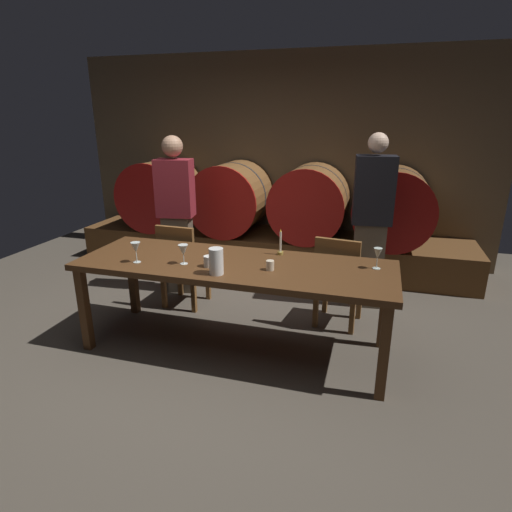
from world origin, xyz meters
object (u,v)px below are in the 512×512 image
Objects in this scene: wine_barrel_far_left at (163,194)px; dining_table at (234,271)px; candle_center at (280,247)px; wine_glass_left at (136,248)px; wine_barrel_center_left at (233,197)px; wine_barrel_far_right at (393,206)px; guest_left at (176,214)px; guest_right at (371,222)px; chair_left at (182,262)px; cup_right at (270,265)px; wine_barrel_center_right at (311,202)px; pitcher at (216,261)px; wine_glass_right at (378,254)px; cup_left at (209,261)px; chair_right at (338,278)px; wine_glass_center at (183,251)px.

dining_table is (1.78, -2.14, -0.17)m from wine_barrel_far_left.
candle_center is 1.34× the size of wine_glass_left.
wine_barrel_center_left is 2.00m from wine_barrel_far_right.
guest_left reaches higher than wine_barrel_center_left.
wine_barrel_far_left is 2.95m from guest_right.
wine_barrel_center_left is at bearing 120.23° from candle_center.
cup_right is at bearing 149.51° from chair_left.
guest_right reaches higher than wine_barrel_center_right.
chair_left is (-2.03, -1.50, -0.39)m from wine_barrel_far_right.
pitcher reaches higher than dining_table.
pitcher is (0.72, -2.41, -0.00)m from wine_barrel_center_left.
wine_barrel_far_right is at bearing 67.39° from cup_right.
guest_right is 1.47m from cup_right.
wine_barrel_center_right is 1.07× the size of chair_left.
candle_center is at bearing 165.81° from chair_left.
wine_glass_right is 1.91× the size of cup_left.
chair_right is 0.74m from guest_right.
wine_barrel_center_left is at bearing 180.00° from wine_barrel_center_right.
guest_right is (-0.22, -0.93, 0.02)m from wine_barrel_far_right.
wine_glass_left is at bearing -113.48° from wine_barrel_center_right.
guest_right is at bearing -27.68° from wine_barrel_center_left.
cup_left is at bearing -0.46° from wine_glass_center.
chair_left is at bearing 141.29° from dining_table.
wine_barrel_center_right is 1.83m from candle_center.
wine_barrel_center_right is 4.71× the size of pitcher.
wine_barrel_center_left is 2.31m from wine_glass_center.
cup_left is (0.60, 0.07, -0.08)m from wine_glass_left.
cup_right is at bearing 28.08° from pitcher.
wine_glass_center is 1.51m from wine_glass_right.
chair_left and chair_right have the same top height.
guest_right reaches higher than candle_center.
wine_barrel_far_right reaches higher than pitcher.
wine_barrel_center_left is at bearing -36.65° from chair_right.
guest_left reaches higher than candle_center.
wine_glass_left is at bearing -89.90° from wine_barrel_center_left.
chair_right is 3.90× the size of candle_center.
wine_barrel_center_left is 10.82× the size of cup_left.
wine_barrel_center_left reaches higher than dining_table.
chair_left reaches higher than cup_right.
wine_glass_center is 0.70m from cup_right.
guest_left is (-0.22, 0.38, 0.39)m from chair_left.
guest_right is (2.80, -0.93, 0.02)m from wine_barrel_far_left.
cup_left is at bearing 131.46° from chair_left.
wine_barrel_center_left reaches higher than chair_right.
wine_barrel_center_right is 2.22m from cup_right.
wine_barrel_center_right is at bearing 66.52° from wine_glass_left.
candle_center is at bearing 44.60° from dining_table.
wine_glass_left is at bearing -153.94° from candle_center.
chair_left is 1.20m from candle_center.
chair_left is 5.31× the size of wine_glass_right.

